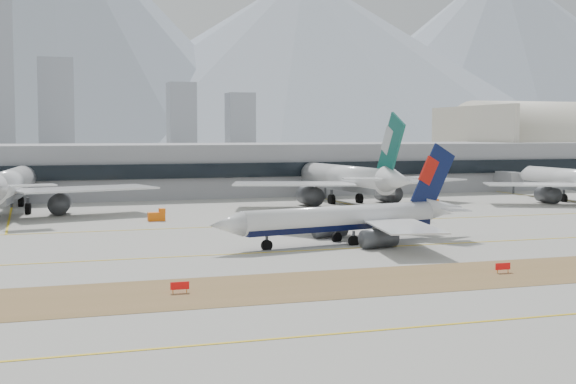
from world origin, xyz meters
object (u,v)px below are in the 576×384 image
object	(u,v)px
widebody_cathay	(348,180)
terminal	(184,169)
widebody_eva	(8,187)
hangar	(573,180)
taxiing_airliner	(349,219)

from	to	relation	value
widebody_cathay	terminal	bearing A→B (deg)	33.43
widebody_eva	hangar	world-z (taller)	hangar
widebody_cathay	terminal	distance (m)	57.18
widebody_eva	hangar	bearing A→B (deg)	-64.47
widebody_cathay	hangar	distance (m)	137.27
widebody_cathay	terminal	xyz separation A→B (m)	(-34.30, 45.73, 1.25)
taxiing_airliner	terminal	bearing A→B (deg)	-98.02
taxiing_airliner	widebody_cathay	size ratio (longest dim) A/B	0.76
hangar	terminal	bearing A→B (deg)	-172.57
taxiing_airliner	terminal	xyz separation A→B (m)	(-6.73, 113.93, 3.44)
taxiing_airliner	widebody_eva	xyz separation A→B (m)	(-55.49, 65.97, 2.29)
widebody_eva	terminal	world-z (taller)	widebody_eva
taxiing_airliner	hangar	size ratio (longest dim) A/B	0.55
widebody_cathay	terminal	size ratio (longest dim) A/B	0.24
widebody_eva	widebody_cathay	bearing A→B (deg)	-81.45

